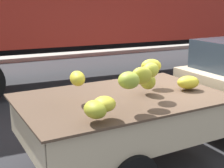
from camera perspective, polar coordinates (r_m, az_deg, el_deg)
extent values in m
plane|color=#28282B|center=(5.92, 12.26, -9.61)|extent=(220.00, 220.00, 0.00)
cube|color=gray|center=(13.82, -11.16, 4.80)|extent=(80.00, 0.80, 0.16)
cube|color=#CCB793|center=(4.73, 1.66, -8.04)|extent=(2.83, 1.86, 0.08)
cube|color=#CCB793|center=(5.33, -2.87, -2.40)|extent=(2.74, 0.20, 0.44)
cube|color=#CCB793|center=(3.99, 7.83, -8.59)|extent=(2.74, 0.20, 0.44)
cube|color=#CCB793|center=(5.41, 14.10, -2.58)|extent=(0.14, 1.71, 0.44)
cube|color=#CCB793|center=(4.16, -14.70, -7.96)|extent=(0.14, 1.71, 0.44)
cube|color=#B21914|center=(5.36, -3.00, -2.72)|extent=(2.63, 0.15, 0.07)
cube|color=brown|center=(4.56, 1.70, -2.35)|extent=(2.96, 1.99, 0.03)
ellipsoid|color=gold|center=(4.07, 5.25, 1.49)|extent=(0.29, 0.22, 0.22)
ellipsoid|color=gold|center=(4.98, 6.90, 3.14)|extent=(0.35, 0.27, 0.21)
ellipsoid|color=#9EA429|center=(4.63, 6.26, 0.54)|extent=(0.26, 0.32, 0.24)
ellipsoid|color=gold|center=(4.37, 6.82, 2.45)|extent=(0.35, 0.32, 0.20)
ellipsoid|color=gold|center=(3.63, -1.34, -3.52)|extent=(0.36, 0.38, 0.17)
ellipsoid|color=#9AAB32|center=(3.83, 2.97, 0.66)|extent=(0.37, 0.38, 0.21)
ellipsoid|color=gold|center=(4.96, 13.26, 0.28)|extent=(0.37, 0.31, 0.20)
ellipsoid|color=gold|center=(4.20, -6.10, 0.99)|extent=(0.26, 0.38, 0.19)
ellipsoid|color=#A1A429|center=(3.55, -2.97, -4.49)|extent=(0.26, 0.34, 0.19)
cylinder|color=black|center=(7.02, 17.23, -3.25)|extent=(0.65, 0.23, 0.64)
cylinder|color=black|center=(5.38, -5.91, -8.20)|extent=(0.65, 0.23, 0.64)
cube|color=black|center=(9.89, -1.35, 7.17)|extent=(11.05, 0.75, 0.30)
cylinder|color=#38383A|center=(11.62, 13.93, 5.52)|extent=(0.18, 0.18, 1.25)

